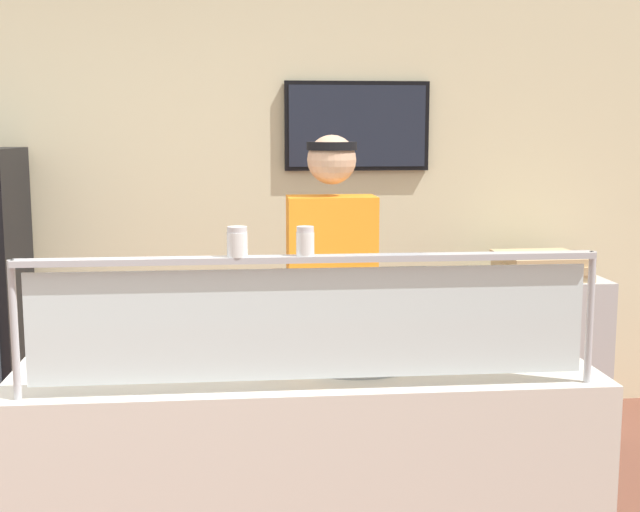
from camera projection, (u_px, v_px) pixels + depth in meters
name	position (u px, v px, depth m)	size (l,w,h in m)	color
shop_rear_unit	(275.00, 198.00, 5.29)	(6.44, 0.13, 2.70)	beige
serving_counter	(304.00, 489.00, 3.12)	(2.04, 0.75, 0.95)	silver
sneeze_guard	(312.00, 306.00, 2.70)	(1.86, 0.06, 0.44)	#B2B5BC
pizza_tray	(354.00, 358.00, 3.07)	(0.45, 0.45, 0.04)	#9EA0A8
pizza_server	(345.00, 353.00, 3.04)	(0.07, 0.28, 0.01)	#ADAFB7
parmesan_shaker	(237.00, 244.00, 2.65)	(0.07, 0.07, 0.09)	white
pepper_flake_shaker	(305.00, 243.00, 2.67)	(0.06, 0.06, 0.09)	white
worker_figure	(333.00, 309.00, 3.70)	(0.41, 0.50, 1.76)	#23232D
prep_shelf	(538.00, 352.00, 5.09)	(0.70, 0.55, 0.92)	#B7BABF
pizza_box_stack	(541.00, 265.00, 5.01)	(0.49, 0.49, 0.13)	tan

